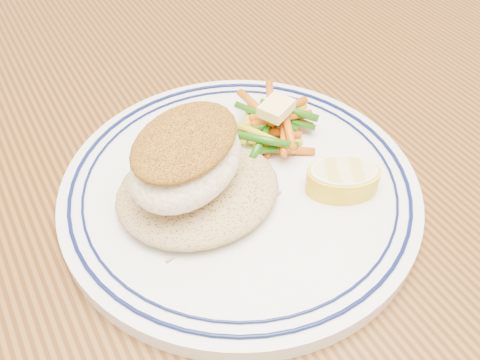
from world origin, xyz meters
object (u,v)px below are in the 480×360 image
dining_table (270,245)px  rice_pilaf (198,187)px  plate (240,189)px  vegetable_pile (271,126)px  fish_fillet (186,157)px  lemon_wedge (343,178)px

dining_table → rice_pilaf: 0.14m
plate → vegetable_pile: 0.07m
rice_pilaf → fish_fillet: size_ratio=1.04×
dining_table → lemon_wedge: size_ratio=20.82×
rice_pilaf → lemon_wedge: size_ratio=1.80×
plate → dining_table: bearing=9.6°
vegetable_pile → lemon_wedge: size_ratio=1.44×
fish_fillet → lemon_wedge: size_ratio=1.74×
vegetable_pile → plate: bearing=-144.9°
vegetable_pile → dining_table: bearing=-115.2°
lemon_wedge → plate: bearing=146.2°
rice_pilaf → vegetable_pile: 0.09m
plate → fish_fillet: size_ratio=2.32×
fish_fillet → rice_pilaf: bearing=-32.5°
plate → fish_fillet: bearing=171.2°
dining_table → vegetable_pile: vegetable_pile is taller
fish_fillet → vegetable_pile: bearing=17.9°
plate → fish_fillet: (-0.04, 0.01, 0.05)m
dining_table → vegetable_pile: (0.01, 0.03, 0.13)m
vegetable_pile → rice_pilaf: bearing=-159.0°
fish_fillet → vegetable_pile: 0.10m
rice_pilaf → vegetable_pile: (0.09, 0.03, 0.00)m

